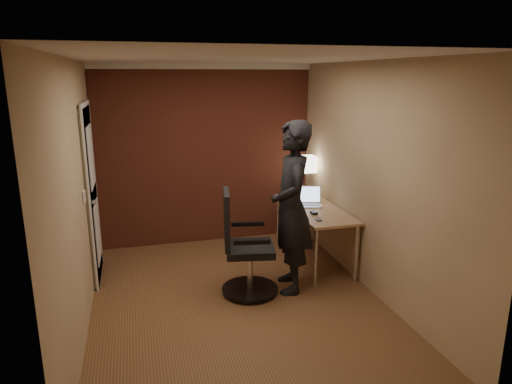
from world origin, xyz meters
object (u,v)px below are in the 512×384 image
desk (319,217)px  phone (319,219)px  desk_lamp (307,165)px  person (291,208)px  laptop (308,200)px  mouse (314,213)px  office_chair (243,250)px

desk → phone: size_ratio=13.04×
desk_lamp → phone: (-0.29, -1.15, -0.41)m
desk → person: bearing=-133.3°
laptop → mouse: size_ratio=3.87×
desk → phone: phone is taller
mouse → desk: bearing=53.2°
desk_lamp → laptop: size_ratio=1.38×
desk → office_chair: size_ratio=1.32×
desk_lamp → desk: bearing=-96.6°
laptop → person: bearing=-123.1°
desk → mouse: 0.36m
desk → laptop: size_ratio=3.88×
desk → desk_lamp: desk_lamp is taller
mouse → office_chair: 1.06m
mouse → phone: (-0.03, -0.23, -0.01)m
desk_lamp → office_chair: size_ratio=0.47×
desk_lamp → phone: desk_lamp is taller
laptop → mouse: bearing=-101.9°
office_chair → desk_lamp: bearing=46.5°
phone → office_chair: 0.97m
person → laptop: bearing=156.7°
desk_lamp → laptop: bearing=-108.5°
desk → phone: bearing=-114.0°
desk_lamp → mouse: (-0.26, -0.93, -0.40)m
office_chair → person: bearing=-1.3°
phone → desk: bearing=75.9°
desk_lamp → mouse: 1.04m
mouse → desk_lamp: bearing=72.2°
office_chair → person: (0.54, -0.01, 0.44)m
phone → person: 0.47m
mouse → office_chair: (-0.96, -0.36, -0.24)m
person → phone: bearing=120.9°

